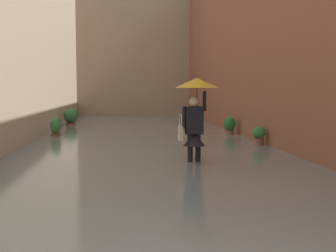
% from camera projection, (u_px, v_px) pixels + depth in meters
% --- Properties ---
extents(ground_plane, '(66.15, 66.15, 0.00)m').
position_uv_depth(ground_plane, '(143.00, 143.00, 15.34)').
color(ground_plane, gray).
extents(flood_water, '(7.84, 32.46, 0.19)m').
position_uv_depth(flood_water, '(143.00, 140.00, 15.34)').
color(flood_water, slate).
rests_on(flood_water, ground_plane).
extents(building_facade_left, '(2.04, 30.46, 8.23)m').
position_uv_depth(building_facade_left, '(272.00, 22.00, 15.45)').
color(building_facade_left, brown).
rests_on(building_facade_left, ground_plane).
extents(building_facade_right, '(2.04, 30.46, 9.22)m').
position_uv_depth(building_facade_right, '(5.00, 2.00, 14.54)').
color(building_facade_right, beige).
rests_on(building_facade_right, ground_plane).
extents(building_facade_far, '(10.64, 1.80, 11.46)m').
position_uv_depth(building_facade_far, '(133.00, 28.00, 28.91)').
color(building_facade_far, gray).
rests_on(building_facade_far, ground_plane).
extents(person_wading, '(0.99, 0.99, 2.13)m').
position_uv_depth(person_wading, '(195.00, 105.00, 10.01)').
color(person_wading, '#4C4233').
rests_on(person_wading, ground_plane).
extents(potted_plant_far_right, '(0.65, 0.65, 0.95)m').
position_uv_depth(potted_plant_far_right, '(71.00, 117.00, 20.79)').
color(potted_plant_far_right, brown).
rests_on(potted_plant_far_right, ground_plane).
extents(potted_plant_near_left, '(0.44, 0.44, 0.82)m').
position_uv_depth(potted_plant_near_left, '(230.00, 126.00, 16.46)').
color(potted_plant_near_left, brown).
rests_on(potted_plant_near_left, ground_plane).
extents(potted_plant_mid_right, '(0.36, 0.36, 0.86)m').
position_uv_depth(potted_plant_mid_right, '(56.00, 129.00, 15.75)').
color(potted_plant_mid_right, brown).
rests_on(potted_plant_mid_right, ground_plane).
extents(potted_plant_mid_left, '(0.39, 0.39, 0.75)m').
position_uv_depth(potted_plant_mid_left, '(259.00, 137.00, 13.18)').
color(potted_plant_mid_left, brown).
rests_on(potted_plant_mid_left, ground_plane).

